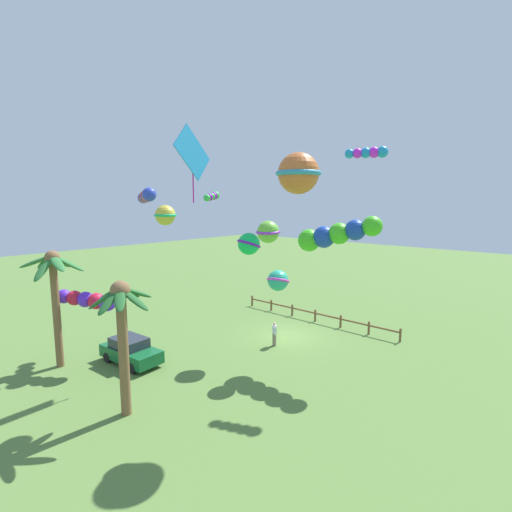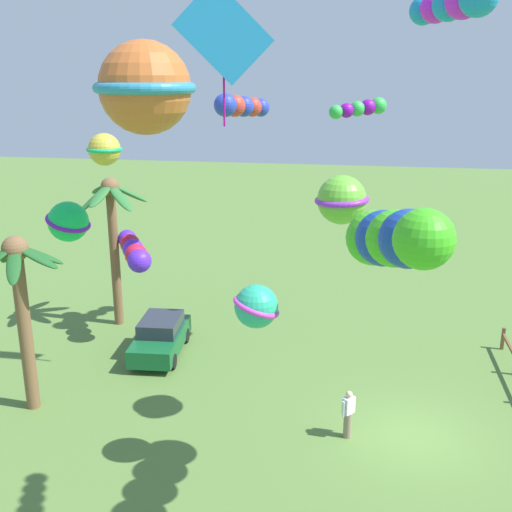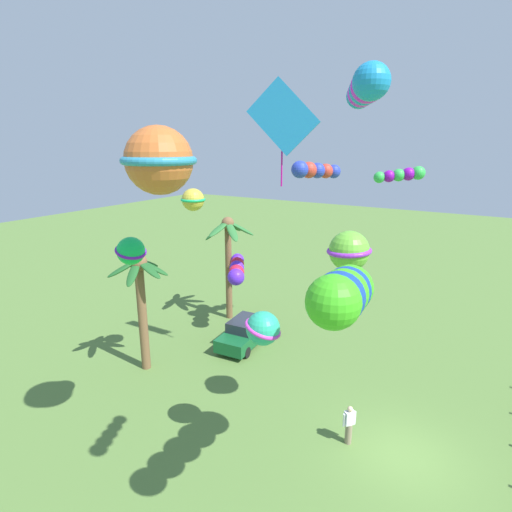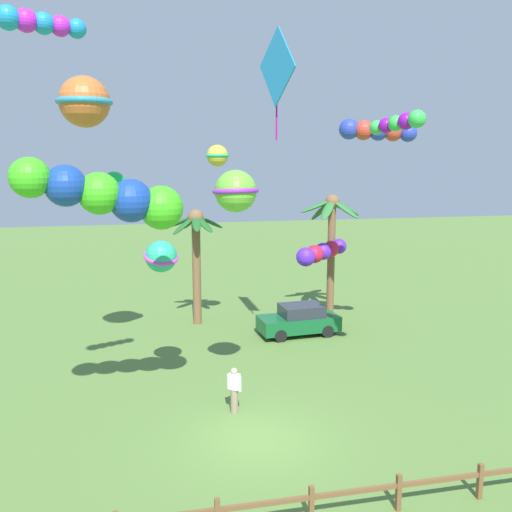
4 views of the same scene
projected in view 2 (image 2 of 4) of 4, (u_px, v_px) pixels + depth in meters
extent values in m
plane|color=#567A38|center=(412.00, 436.00, 18.75)|extent=(120.00, 120.00, 0.00)
cylinder|color=brown|center=(115.00, 257.00, 26.43)|extent=(0.41, 0.41, 6.31)
ellipsoid|color=#2D7033|center=(116.00, 191.00, 26.39)|extent=(1.77, 0.71, 1.09)
ellipsoid|color=#2D7033|center=(101.00, 189.00, 26.23)|extent=(1.57, 1.70, 0.85)
ellipsoid|color=#2D7033|center=(94.00, 199.00, 25.42)|extent=(1.25, 1.60, 1.35)
ellipsoid|color=#2D7033|center=(100.00, 196.00, 24.80)|extent=(1.84, 0.66, 0.87)
ellipsoid|color=#2D7033|center=(120.00, 198.00, 25.07)|extent=(1.44, 1.67, 1.12)
ellipsoid|color=#2D7033|center=(129.00, 193.00, 25.99)|extent=(1.47, 1.66, 1.10)
sphere|color=brown|center=(110.00, 187.00, 25.52)|extent=(0.78, 0.78, 0.78)
cylinder|color=brown|center=(25.00, 331.00, 19.62)|extent=(0.44, 0.44, 5.61)
ellipsoid|color=#1E5623|center=(25.00, 250.00, 19.56)|extent=(1.55, 0.64, 0.88)
ellipsoid|color=#1E5623|center=(9.00, 254.00, 19.39)|extent=(1.25, 1.39, 1.03)
ellipsoid|color=#1E5623|center=(14.00, 265.00, 18.30)|extent=(1.48, 1.00, 1.05)
ellipsoid|color=#1E5623|center=(36.00, 257.00, 18.71)|extent=(0.53, 1.55, 0.83)
ellipsoid|color=#1E5623|center=(39.00, 255.00, 19.09)|extent=(1.09, 1.53, 0.91)
sphere|color=brown|center=(15.00, 249.00, 18.81)|extent=(0.84, 0.84, 0.84)
cube|color=brown|center=(503.00, 339.00, 24.59)|extent=(0.12, 0.12, 0.95)
cube|color=#145B2D|center=(161.00, 340.00, 24.14)|extent=(4.02, 2.00, 0.70)
cube|color=#282D38|center=(161.00, 324.00, 24.10)|extent=(2.14, 1.65, 0.56)
cylinder|color=black|center=(173.00, 361.00, 23.00)|extent=(0.61, 0.23, 0.60)
cylinder|color=black|center=(133.00, 360.00, 23.15)|extent=(0.61, 0.23, 0.60)
cylinder|color=black|center=(186.00, 335.00, 25.30)|extent=(0.61, 0.23, 0.60)
cylinder|color=black|center=(150.00, 334.00, 25.45)|extent=(0.61, 0.23, 0.60)
cylinder|color=gray|center=(348.00, 425.00, 18.60)|extent=(0.26, 0.26, 0.84)
cube|color=silver|center=(349.00, 405.00, 18.40)|extent=(0.44, 0.42, 0.54)
sphere|color=beige|center=(349.00, 394.00, 18.29)|extent=(0.21, 0.21, 0.21)
cylinder|color=silver|center=(353.00, 404.00, 18.56)|extent=(0.09, 0.09, 0.52)
cylinder|color=silver|center=(343.00, 409.00, 18.27)|extent=(0.09, 0.09, 0.52)
sphere|color=#29B38B|center=(256.00, 306.00, 15.60)|extent=(1.16, 1.16, 1.16)
torus|color=#DA3CD0|center=(256.00, 306.00, 15.60)|extent=(1.60, 1.59, 0.55)
sphere|color=#67BF36|center=(342.00, 200.00, 16.81)|extent=(1.39, 1.39, 1.39)
torus|color=#972EDB|center=(342.00, 200.00, 16.81)|extent=(1.97, 1.97, 0.27)
sphere|color=gold|center=(104.00, 149.00, 18.13)|extent=(0.98, 0.98, 0.98)
torus|color=#18BD67|center=(104.00, 149.00, 18.13)|extent=(1.53, 1.53, 0.12)
sphere|color=#CC652C|center=(145.00, 88.00, 11.93)|extent=(1.86, 1.86, 1.86)
torus|color=teal|center=(145.00, 88.00, 11.93)|extent=(2.58, 2.58, 0.22)
sphere|color=green|center=(373.00, 238.00, 14.47)|extent=(1.34, 1.34, 1.34)
sphere|color=#183FA7|center=(383.00, 238.00, 13.53)|extent=(1.29, 1.29, 1.29)
sphere|color=green|center=(395.00, 239.00, 12.60)|extent=(1.24, 1.24, 1.24)
sphere|color=#183FA7|center=(408.00, 239.00, 11.66)|extent=(1.18, 1.18, 1.18)
sphere|color=green|center=(424.00, 239.00, 10.72)|extent=(1.13, 1.13, 1.13)
sphere|color=#2A3EC0|center=(225.00, 105.00, 22.35)|extent=(0.87, 0.87, 0.87)
sphere|color=red|center=(235.00, 106.00, 22.85)|extent=(0.84, 0.84, 0.84)
sphere|color=#2A3EC0|center=(244.00, 106.00, 23.35)|extent=(0.80, 0.80, 0.80)
sphere|color=red|center=(252.00, 107.00, 23.85)|extent=(0.77, 0.77, 0.77)
sphere|color=#2A3EC0|center=(261.00, 108.00, 24.35)|extent=(0.73, 0.73, 0.73)
sphere|color=#5824E9|center=(139.00, 261.00, 23.99)|extent=(0.97, 0.97, 0.97)
sphere|color=red|center=(136.00, 255.00, 24.57)|extent=(0.93, 0.93, 0.93)
sphere|color=#5824E9|center=(133.00, 249.00, 25.16)|extent=(0.89, 0.89, 0.89)
sphere|color=red|center=(130.00, 244.00, 25.74)|extent=(0.85, 0.85, 0.85)
sphere|color=#5824E9|center=(127.00, 239.00, 26.33)|extent=(0.81, 0.81, 0.81)
sphere|color=#D322E6|center=(463.00, 1.00, 9.73)|extent=(0.59, 0.59, 0.59)
sphere|color=#1A8ACC|center=(449.00, 4.00, 10.14)|extent=(0.57, 0.57, 0.57)
sphere|color=#D322E6|center=(436.00, 8.00, 10.54)|extent=(0.54, 0.54, 0.54)
sphere|color=#1A8ACC|center=(424.00, 11.00, 10.95)|extent=(0.52, 0.52, 0.52)
cube|color=#2087C6|center=(223.00, 33.00, 18.38)|extent=(0.68, 3.12, 3.15)
cylinder|color=#C00D8C|center=(224.00, 93.00, 18.90)|extent=(0.07, 0.07, 2.06)
sphere|color=#10C34E|center=(68.00, 222.00, 14.01)|extent=(0.95, 0.95, 0.95)
torus|color=#6419AC|center=(68.00, 222.00, 14.01)|extent=(1.30, 1.29, 0.45)
sphere|color=green|center=(378.00, 106.00, 21.48)|extent=(0.59, 0.59, 0.59)
sphere|color=purple|center=(368.00, 107.00, 21.38)|extent=(0.57, 0.57, 0.57)
sphere|color=green|center=(357.00, 109.00, 21.29)|extent=(0.54, 0.54, 0.54)
sphere|color=purple|center=(347.00, 110.00, 21.19)|extent=(0.52, 0.52, 0.52)
sphere|color=green|center=(336.00, 112.00, 21.10)|extent=(0.50, 0.50, 0.50)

